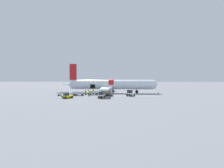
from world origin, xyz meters
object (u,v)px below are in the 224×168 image
suitcase_on_tarmac_upright (100,94)px  airplane (110,85)px  baggage_cart_empty (63,94)px  ground_crew_marshal (93,91)px  ground_crew_helper (102,92)px  baggage_cart_loading (94,93)px  ground_crew_driver (106,92)px  ground_crew_loader_a (89,93)px  baggage_tug_lead (67,96)px  baggage_tug_rear (102,95)px  baggage_cart_queued (78,94)px  ground_crew_supervisor (86,92)px  baggage_tug_mid (130,94)px  ground_crew_loader_b (107,93)px

suitcase_on_tarmac_upright → airplane: bearing=70.7°
airplane → baggage_cart_empty: 15.83m
suitcase_on_tarmac_upright → ground_crew_marshal: bearing=122.6°
suitcase_on_tarmac_upright → ground_crew_helper: bearing=85.0°
baggage_cart_loading → airplane: bearing=50.5°
baggage_cart_loading → ground_crew_driver: 4.12m
ground_crew_driver → ground_crew_loader_a: bearing=-133.2°
baggage_tug_lead → ground_crew_loader_a: (4.47, 5.12, 0.34)m
ground_crew_helper → airplane: bearing=61.0°
baggage_tug_rear → baggage_cart_loading: (-3.48, 7.33, -0.10)m
airplane → baggage_cart_queued: (-8.98, -7.76, -2.29)m
baggage_cart_loading → baggage_cart_queued: baggage_cart_queued is taller
suitcase_on_tarmac_upright → ground_crew_loader_a: bearing=-158.9°
baggage_cart_queued → suitcase_on_tarmac_upright: baggage_cart_queued is taller
baggage_tug_rear → baggage_cart_queued: bearing=146.0°
airplane → baggage_cart_empty: (-13.62, -7.74, -2.32)m
baggage_cart_queued → ground_crew_supervisor: size_ratio=2.71×
ground_crew_loader_a → ground_crew_helper: (3.31, 4.40, -0.07)m
baggage_cart_queued → ground_crew_supervisor: bearing=53.4°
airplane → suitcase_on_tarmac_upright: bearing=-109.3°
ground_crew_helper → ground_crew_marshal: ground_crew_marshal is taller
baggage_tug_mid → ground_crew_driver: 8.79m
airplane → ground_crew_loader_b: (-0.24, -8.61, -1.94)m
baggage_tug_lead → suitcase_on_tarmac_upright: baggage_tug_lead is taller
ground_crew_driver → suitcase_on_tarmac_upright: ground_crew_driver is taller
ground_crew_loader_a → suitcase_on_tarmac_upright: bearing=21.1°
ground_crew_supervisor → suitcase_on_tarmac_upright: ground_crew_supervisor is taller
baggage_cart_empty → airplane: bearing=29.6°
baggage_tug_lead → ground_crew_supervisor: bearing=71.3°
ground_crew_helper → baggage_tug_mid: bearing=-23.5°
baggage_cart_queued → ground_crew_loader_a: (3.37, -0.79, 0.36)m
baggage_tug_mid → baggage_cart_loading: bearing=168.3°
airplane → ground_crew_marshal: size_ratio=19.22×
ground_crew_loader_a → ground_crew_driver: bearing=46.8°
ground_crew_supervisor → suitcase_on_tarmac_upright: size_ratio=2.17×
baggage_tug_rear → ground_crew_helper: baggage_tug_rear is taller
ground_crew_helper → ground_crew_loader_a: bearing=-126.9°
baggage_cart_empty → ground_crew_supervisor: bearing=19.4°
ground_crew_loader_a → ground_crew_supervisor: bearing=119.3°
suitcase_on_tarmac_upright → baggage_cart_loading: bearing=140.9°
baggage_tug_mid → ground_crew_marshal: (-12.03, 5.10, 0.15)m
baggage_cart_queued → baggage_cart_loading: bearing=25.9°
baggage_tug_mid → ground_crew_loader_b: 6.85m
baggage_cart_loading → ground_crew_helper: size_ratio=2.35×
baggage_tug_lead → suitcase_on_tarmac_upright: (7.49, 6.29, -0.29)m
baggage_tug_mid → baggage_cart_empty: 20.21m
ground_crew_supervisor → suitcase_on_tarmac_upright: bearing=-21.6°
baggage_tug_lead → ground_crew_loader_b: bearing=27.2°
ground_crew_loader_b → suitcase_on_tarmac_upright: size_ratio=2.41×
baggage_tug_rear → ground_crew_helper: bearing=97.1°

